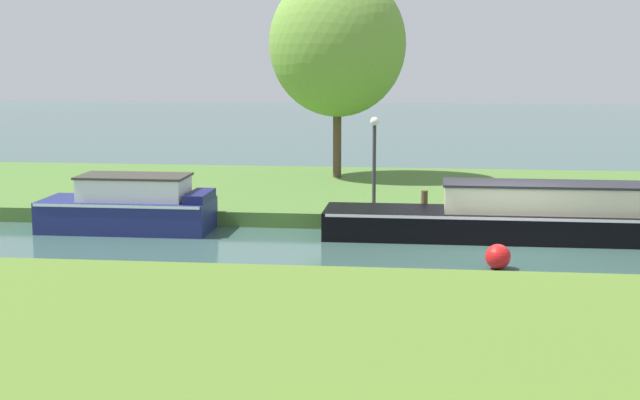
# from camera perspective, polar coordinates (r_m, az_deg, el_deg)

# --- Properties ---
(ground_plane) EXTENTS (120.00, 120.00, 0.00)m
(ground_plane) POSITION_cam_1_polar(r_m,az_deg,el_deg) (23.24, 11.07, -2.87)
(ground_plane) COLOR #395852
(riverbank_far) EXTENTS (72.00, 10.00, 0.40)m
(riverbank_far) POSITION_cam_1_polar(r_m,az_deg,el_deg) (30.08, 10.11, 0.25)
(riverbank_far) COLOR #4C7231
(riverbank_far) RESTS_ON ground_plane
(riverbank_near) EXTENTS (72.00, 10.00, 0.40)m
(riverbank_near) POSITION_cam_1_polar(r_m,az_deg,el_deg) (14.52, 13.72, -9.41)
(riverbank_near) COLOR #547529
(riverbank_near) RESTS_ON ground_plane
(black_barge) EXTENTS (9.84, 1.83, 1.43)m
(black_barge) POSITION_cam_1_polar(r_m,az_deg,el_deg) (24.37, 12.70, -0.96)
(black_barge) COLOR black
(black_barge) RESTS_ON ground_plane
(navy_narrowboat) EXTENTS (4.40, 1.83, 1.46)m
(navy_narrowboat) POSITION_cam_1_polar(r_m,az_deg,el_deg) (25.45, -11.18, -0.40)
(navy_narrowboat) COLOR navy
(navy_narrowboat) RESTS_ON ground_plane
(willow_tree_left) EXTENTS (4.51, 3.88, 6.84)m
(willow_tree_left) POSITION_cam_1_polar(r_m,az_deg,el_deg) (31.99, 1.03, 9.23)
(willow_tree_left) COLOR brown
(willow_tree_left) RESTS_ON riverbank_far
(lamp_post) EXTENTS (0.24, 0.24, 2.47)m
(lamp_post) POSITION_cam_1_polar(r_m,az_deg,el_deg) (26.13, 3.23, 3.01)
(lamp_post) COLOR #333338
(lamp_post) RESTS_ON riverbank_far
(mooring_post_near) EXTENTS (0.17, 0.17, 0.61)m
(mooring_post_near) POSITION_cam_1_polar(r_m,az_deg,el_deg) (25.40, 6.20, -0.12)
(mooring_post_near) COLOR brown
(mooring_post_near) RESTS_ON riverbank_far
(channel_buoy) EXTENTS (0.55, 0.55, 0.55)m
(channel_buoy) POSITION_cam_1_polar(r_m,az_deg,el_deg) (21.08, 10.49, -3.32)
(channel_buoy) COLOR red
(channel_buoy) RESTS_ON ground_plane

